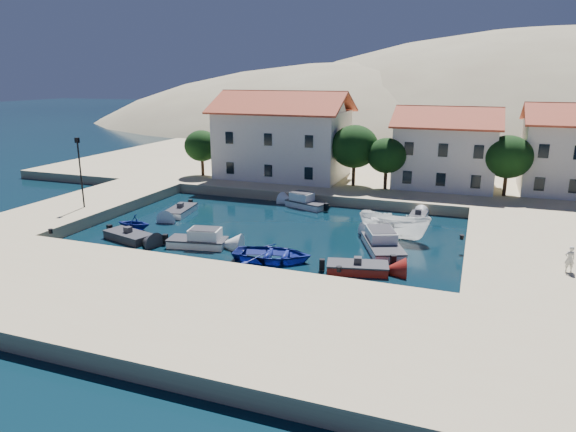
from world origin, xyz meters
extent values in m
plane|color=black|center=(0.00, 0.00, 0.00)|extent=(400.00, 400.00, 0.00)
cube|color=tan|center=(0.00, -6.00, 0.50)|extent=(52.00, 12.00, 1.00)
cube|color=tan|center=(20.50, 10.00, 0.50)|extent=(11.00, 20.00, 1.00)
cube|color=tan|center=(-19.00, 10.00, 0.50)|extent=(8.00, 20.00, 1.00)
cube|color=tan|center=(2.00, 38.00, 0.50)|extent=(80.00, 36.00, 1.00)
ellipsoid|color=gray|center=(-10.00, 110.00, -20.00)|extent=(198.00, 126.00, 72.00)
ellipsoid|color=gray|center=(35.00, 130.00, -25.00)|extent=(220.00, 176.00, 99.00)
cube|color=white|center=(-6.00, 28.00, 4.75)|extent=(14.00, 9.00, 7.50)
pyramid|color=#A13424|center=(-6.00, 28.00, 9.60)|extent=(14.70, 9.45, 2.20)
cube|color=white|center=(12.00, 29.00, 4.25)|extent=(10.00, 8.00, 6.50)
pyramid|color=#A13424|center=(12.00, 29.00, 8.40)|extent=(10.50, 8.40, 1.80)
cube|color=white|center=(24.00, 30.00, 4.50)|extent=(9.00, 8.00, 7.00)
cylinder|color=#382314|center=(-15.00, 25.00, 2.25)|extent=(0.36, 0.36, 2.50)
ellipsoid|color=black|center=(-15.00, 25.00, 4.50)|extent=(4.00, 4.00, 3.60)
cylinder|color=#382314|center=(3.00, 25.50, 2.50)|extent=(0.36, 0.36, 3.00)
ellipsoid|color=black|center=(3.00, 25.50, 5.20)|extent=(5.00, 5.00, 4.50)
cylinder|color=#382314|center=(6.50, 25.00, 2.25)|extent=(0.36, 0.36, 2.50)
ellipsoid|color=black|center=(6.50, 25.00, 4.50)|extent=(4.00, 4.00, 3.60)
cylinder|color=#382314|center=(18.00, 26.00, 2.38)|extent=(0.36, 0.36, 2.75)
ellipsoid|color=black|center=(18.00, 26.00, 4.85)|extent=(4.60, 4.60, 4.14)
cylinder|color=black|center=(-17.50, 8.00, 4.00)|extent=(0.14, 0.14, 6.00)
cube|color=black|center=(-17.50, 8.00, 7.00)|extent=(0.35, 0.25, 0.45)
cylinder|color=black|center=(-14.30, 0.80, 1.15)|extent=(0.36, 0.36, 0.30)
cylinder|color=black|center=(8.00, 0.80, 1.15)|extent=(0.36, 0.36, 0.30)
cylinder|color=black|center=(14.70, 10.00, 1.15)|extent=(0.36, 0.36, 0.30)
cube|color=#343339|center=(-9.82, 4.05, 0.25)|extent=(4.33, 2.80, 0.90)
cube|color=#343339|center=(-9.82, 4.05, 0.58)|extent=(4.43, 2.86, 0.10)
cube|color=#343339|center=(-9.82, 4.05, 0.80)|extent=(0.62, 0.62, 0.50)
cube|color=white|center=(-3.94, 4.54, 0.25)|extent=(4.54, 2.57, 0.90)
cube|color=#343339|center=(-3.94, 4.54, 0.58)|extent=(4.64, 2.62, 0.10)
cube|color=white|center=(-3.94, 4.54, 0.95)|extent=(2.51, 1.94, 0.90)
imported|color=navy|center=(2.45, 3.72, 0.00)|extent=(6.00, 4.66, 1.14)
cube|color=maroon|center=(8.54, 3.56, 0.25)|extent=(4.17, 2.56, 0.90)
cube|color=#343339|center=(8.54, 3.56, 0.58)|extent=(4.26, 2.61, 0.10)
cube|color=#343339|center=(8.54, 3.56, 0.80)|extent=(0.60, 0.60, 0.50)
cube|color=white|center=(9.31, 8.43, 0.25)|extent=(4.11, 5.86, 0.90)
cube|color=#343339|center=(9.31, 8.43, 0.58)|extent=(4.20, 6.00, 0.10)
cube|color=white|center=(9.31, 8.43, 0.95)|extent=(2.83, 3.37, 0.90)
imported|color=white|center=(9.57, 11.72, 0.00)|extent=(6.19, 3.37, 2.27)
cube|color=white|center=(10.79, 17.46, 0.25)|extent=(1.41, 2.92, 0.90)
cube|color=#343339|center=(10.79, 17.46, 0.58)|extent=(1.44, 2.99, 0.10)
cube|color=#343339|center=(10.79, 17.46, 0.80)|extent=(0.51, 0.51, 0.50)
imported|color=navy|center=(-11.07, 6.45, 0.00)|extent=(3.07, 2.71, 1.50)
cube|color=white|center=(-10.14, 12.16, 0.25)|extent=(2.35, 4.23, 0.90)
cube|color=#343339|center=(-10.14, 12.16, 0.58)|extent=(2.40, 4.33, 0.10)
cube|color=#343339|center=(-10.14, 12.16, 0.80)|extent=(0.57, 0.57, 0.50)
cube|color=white|center=(0.04, 18.49, 0.25)|extent=(4.32, 2.95, 0.90)
cube|color=#343339|center=(0.04, 18.49, 0.58)|extent=(4.42, 3.01, 0.10)
cube|color=white|center=(0.04, 18.49, 0.95)|extent=(2.47, 2.07, 0.90)
imported|color=silver|center=(20.99, 5.64, 1.81)|extent=(0.67, 0.53, 1.62)
camera|label=1|loc=(15.20, -27.44, 12.49)|focal=32.00mm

